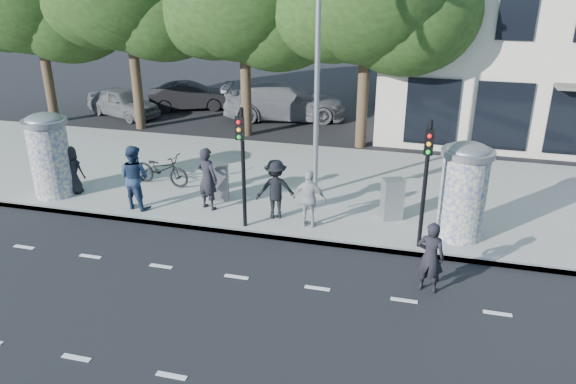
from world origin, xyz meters
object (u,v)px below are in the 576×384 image
(car_mid, at_px, (190,96))
(car_right, at_px, (284,102))
(cabinet_left, at_px, (219,182))
(ad_column_left, at_px, (49,153))
(traffic_pole_far, at_px, (426,173))
(ped_a, at_px, (72,170))
(ped_c, at_px, (134,177))
(ped_d, at_px, (275,189))
(car_left, at_px, (123,102))
(ped_e, at_px, (309,199))
(ped_b, at_px, (207,179))
(cabinet_right, at_px, (392,199))
(bicycle, at_px, (161,169))
(street_lamp, at_px, (317,46))
(traffic_pole_near, at_px, (242,157))
(man_road, at_px, (430,257))
(ad_column_right, at_px, (464,189))

(car_mid, height_order, car_right, car_right)
(cabinet_left, bearing_deg, ad_column_left, 175.72)
(traffic_pole_far, height_order, ped_a, traffic_pole_far)
(ad_column_left, bearing_deg, ped_a, 26.15)
(ped_c, bearing_deg, ped_d, -163.35)
(car_mid, bearing_deg, car_left, 106.01)
(ped_a, xyz_separation_m, ped_e, (7.82, -0.49, 0.06))
(ped_a, bearing_deg, ad_column_left, 24.43)
(ped_b, xyz_separation_m, cabinet_right, (5.38, 0.66, -0.35))
(ped_c, bearing_deg, bicycle, -75.20)
(ped_b, bearing_deg, car_left, -28.58)
(street_lamp, xyz_separation_m, ped_e, (0.35, -2.36, -3.81))
(ped_a, bearing_deg, traffic_pole_near, 169.22)
(ad_column_left, distance_m, man_road, 11.97)
(ped_d, bearing_deg, ped_c, -15.61)
(ad_column_right, relative_size, cabinet_left, 2.29)
(traffic_pole_near, height_order, ped_b, traffic_pole_near)
(ped_a, bearing_deg, cabinet_left, -173.23)
(bicycle, xyz_separation_m, car_left, (-6.03, 8.07, -0.01))
(ad_column_right, height_order, ped_e, ad_column_right)
(car_right, bearing_deg, bicycle, 157.06)
(ad_column_right, distance_m, traffic_pole_near, 5.91)
(traffic_pole_far, distance_m, car_left, 17.92)
(ped_c, height_order, car_mid, ped_c)
(ped_c, height_order, bicycle, ped_c)
(street_lamp, bearing_deg, car_left, 145.78)
(cabinet_right, xyz_separation_m, car_right, (-5.95, 10.30, 0.08))
(traffic_pole_near, distance_m, bicycle, 4.62)
(ped_a, xyz_separation_m, car_mid, (-1.03, 11.49, -0.25))
(traffic_pole_near, relative_size, ped_d, 1.94)
(ped_a, bearing_deg, ped_e, 174.72)
(traffic_pole_near, height_order, car_mid, traffic_pole_near)
(ped_b, distance_m, car_mid, 12.86)
(ped_c, xyz_separation_m, car_right, (1.56, 11.44, -0.29))
(traffic_pole_near, height_order, ped_e, traffic_pole_near)
(ped_a, bearing_deg, street_lamp, -167.64)
(ped_b, distance_m, car_right, 10.98)
(ad_column_left, relative_size, cabinet_right, 2.18)
(man_road, relative_size, car_left, 0.44)
(ped_d, bearing_deg, cabinet_right, 172.13)
(car_left, distance_m, car_mid, 3.33)
(traffic_pole_far, xyz_separation_m, street_lamp, (-3.40, 2.84, 2.56))
(traffic_pole_far, distance_m, car_mid, 17.30)
(ped_d, bearing_deg, ped_e, 141.14)
(street_lamp, bearing_deg, cabinet_left, -157.09)
(man_road, xyz_separation_m, car_right, (-7.09, 13.69, -0.03))
(traffic_pole_far, bearing_deg, cabinet_left, 164.89)
(ad_column_right, distance_m, ped_a, 11.89)
(man_road, bearing_deg, cabinet_left, -17.15)
(ped_d, relative_size, man_road, 1.01)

